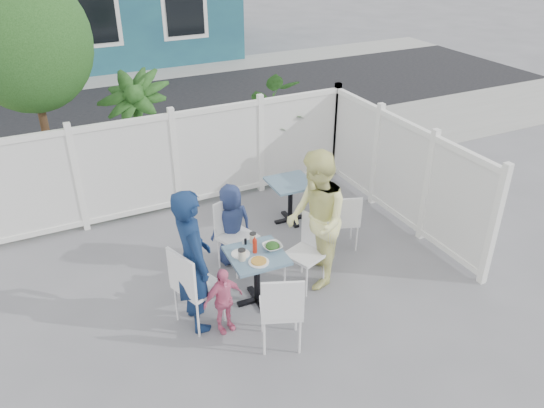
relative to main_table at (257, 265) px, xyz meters
name	(u,v)px	position (x,y,z in m)	size (l,w,h in m)	color
ground	(230,294)	(-0.25, 0.27, -0.53)	(80.00, 80.00, 0.00)	slate
near_sidewalk	(151,175)	(-0.25, 4.07, -0.53)	(24.00, 2.60, 0.01)	gray
street	(110,114)	(-0.25, 7.77, -0.53)	(24.00, 5.00, 0.01)	black
far_sidewalk	(88,81)	(-0.25, 10.87, -0.53)	(24.00, 1.60, 0.01)	gray
fence_back	(176,164)	(-0.15, 2.67, 0.25)	(5.86, 0.08, 1.60)	white
fence_right	(400,173)	(2.75, 0.87, 0.25)	(0.08, 3.66, 1.60)	white
tree	(26,43)	(-1.85, 3.57, 2.06)	(1.80, 1.62, 3.59)	#382316
potted_shrub_a	(138,137)	(-0.54, 3.37, 0.50)	(1.16, 1.16, 2.07)	#1A3D14
potted_shrub_b	(266,131)	(1.68, 3.27, 0.28)	(1.46, 1.26, 1.62)	#1A3D14
main_table	(257,265)	(0.00, 0.00, 0.00)	(0.68, 0.68, 0.69)	#3A6777
spare_table	(290,191)	(1.27, 1.54, -0.01)	(0.65, 0.65, 0.67)	#3A6777
chair_left	(192,283)	(-0.82, -0.06, 0.06)	(0.57, 0.58, 1.02)	white
chair_right	(309,246)	(0.75, 0.07, 0.01)	(0.53, 0.54, 0.92)	white
chair_back	(233,229)	(0.05, 0.83, 0.03)	(0.55, 0.54, 0.96)	white
chair_near	(282,307)	(-0.10, -0.84, 0.03)	(0.57, 0.56, 0.97)	white
chair_spare	(345,218)	(1.58, 0.52, -0.04)	(0.49, 0.48, 0.85)	white
man	(193,260)	(-0.78, -0.04, 0.33)	(0.63, 0.41, 1.72)	#11254A
woman	(316,220)	(0.83, 0.07, 0.36)	(0.87, 0.68, 1.78)	#F1F04A
boy	(232,225)	(0.06, 0.93, 0.04)	(0.56, 0.36, 1.14)	navy
toddler	(223,300)	(-0.54, -0.29, -0.12)	(0.48, 0.20, 0.82)	pink
plate_main	(259,262)	(-0.05, -0.17, 0.16)	(0.24, 0.24, 0.01)	white
plate_side	(241,254)	(-0.17, 0.07, 0.16)	(0.22, 0.22, 0.01)	white
salad_bowl	(273,247)	(0.22, 0.02, 0.18)	(0.22, 0.22, 0.06)	white
coffee_cup_a	(242,255)	(-0.20, -0.03, 0.22)	(0.09, 0.09, 0.13)	beige
coffee_cup_b	(253,238)	(0.07, 0.25, 0.21)	(0.08, 0.08, 0.12)	beige
ketchup_bottle	(255,246)	(0.00, 0.04, 0.24)	(0.05, 0.05, 0.17)	#B02110
salt_shaker	(243,241)	(-0.05, 0.27, 0.19)	(0.03, 0.03, 0.07)	white
pepper_shaker	(246,241)	(-0.03, 0.25, 0.19)	(0.03, 0.03, 0.07)	black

